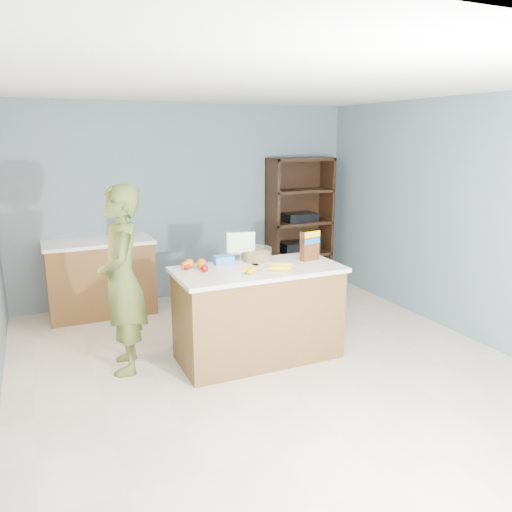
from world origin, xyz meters
name	(u,v)px	position (x,y,z in m)	size (l,w,h in m)	color
floor	(272,370)	(0.00, 0.00, 0.00)	(4.50, 5.00, 0.02)	beige
walls	(273,190)	(0.00, 0.00, 1.65)	(4.52, 5.02, 2.51)	slate
counter_peninsula	(258,317)	(0.00, 0.30, 0.42)	(1.56, 0.76, 0.90)	brown
back_cabinet	(101,277)	(-1.20, 2.20, 0.45)	(1.24, 0.62, 0.90)	brown
shelving_unit	(298,225)	(1.55, 2.35, 0.86)	(0.90, 0.40, 1.80)	black
person	(122,280)	(-1.20, 0.59, 0.85)	(0.62, 0.41, 1.69)	#485521
knife_block	(123,229)	(-0.91, 2.16, 1.02)	(0.12, 0.10, 0.31)	tan
envelopes	(256,265)	(0.02, 0.40, 0.90)	(0.38, 0.15, 0.00)	white
bananas	(266,268)	(0.02, 0.17, 0.93)	(0.56, 0.25, 0.05)	yellow
apples	(196,267)	(-0.57, 0.42, 0.93)	(0.20, 0.20, 0.07)	maroon
oranges	(193,264)	(-0.57, 0.51, 0.94)	(0.24, 0.18, 0.08)	orange
blue_carton	(223,260)	(-0.25, 0.56, 0.94)	(0.18, 0.12, 0.08)	blue
salad_bowl	(256,255)	(0.10, 0.56, 0.96)	(0.30, 0.30, 0.13)	#267219
tv	(241,244)	(-0.04, 0.63, 1.06)	(0.28, 0.12, 0.28)	silver
cereal_box	(310,243)	(0.58, 0.36, 1.07)	(0.21, 0.11, 0.29)	#592B14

